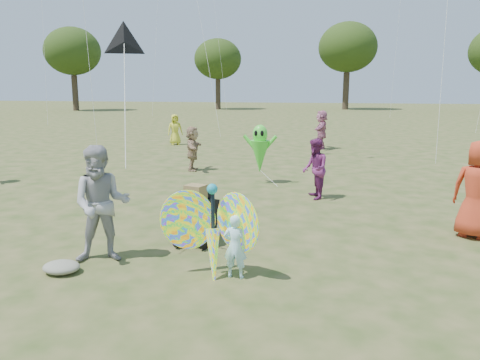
# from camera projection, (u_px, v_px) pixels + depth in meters

# --- Properties ---
(ground) EXTENTS (160.00, 160.00, 0.00)m
(ground) POSITION_uv_depth(u_px,v_px,m) (232.00, 266.00, 7.49)
(ground) COLOR #51592B
(ground) RESTS_ON ground
(child_girl) EXTENTS (0.36, 0.24, 0.97)m
(child_girl) POSITION_uv_depth(u_px,v_px,m) (235.00, 246.00, 6.94)
(child_girl) COLOR #B4F0FF
(child_girl) RESTS_ON ground
(adult_man) EXTENTS (1.12, 1.00, 1.91)m
(adult_man) POSITION_uv_depth(u_px,v_px,m) (102.00, 204.00, 7.53)
(adult_man) COLOR #9D9BA1
(adult_man) RESTS_ON ground
(grey_bag) EXTENTS (0.58, 0.47, 0.18)m
(grey_bag) POSITION_uv_depth(u_px,v_px,m) (61.00, 267.00, 7.18)
(grey_bag) COLOR gray
(grey_bag) RESTS_ON ground
(crowd_a) EXTENTS (1.08, 0.95, 1.86)m
(crowd_a) POSITION_uv_depth(u_px,v_px,m) (478.00, 189.00, 8.73)
(crowd_a) COLOR #B6361D
(crowd_a) RESTS_ON ground
(crowd_d) EXTENTS (0.68, 1.46, 1.51)m
(crowd_d) POSITION_uv_depth(u_px,v_px,m) (193.00, 148.00, 15.91)
(crowd_d) COLOR tan
(crowd_d) RESTS_ON ground
(crowd_e) EXTENTS (0.76, 0.88, 1.55)m
(crowd_e) POSITION_uv_depth(u_px,v_px,m) (315.00, 169.00, 11.85)
(crowd_e) COLOR #702560
(crowd_e) RESTS_ON ground
(crowd_g) EXTENTS (0.87, 0.78, 1.50)m
(crowd_g) POSITION_uv_depth(u_px,v_px,m) (175.00, 130.00, 23.06)
(crowd_g) COLOR gold
(crowd_g) RESTS_ON ground
(crowd_j) EXTENTS (0.54, 1.65, 1.77)m
(crowd_j) POSITION_uv_depth(u_px,v_px,m) (321.00, 130.00, 21.46)
(crowd_j) COLOR #B16588
(crowd_j) RESTS_ON ground
(jogging_stroller) EXTENTS (0.69, 1.12, 1.09)m
(jogging_stroller) POSITION_uv_depth(u_px,v_px,m) (198.00, 209.00, 8.55)
(jogging_stroller) COLOR black
(jogging_stroller) RESTS_ON ground
(butterfly_kite) EXTENTS (1.74, 0.75, 1.62)m
(butterfly_kite) POSITION_uv_depth(u_px,v_px,m) (213.00, 232.00, 6.98)
(butterfly_kite) COLOR red
(butterfly_kite) RESTS_ON ground
(delta_kite_rig) EXTENTS (1.04, 1.70, 2.48)m
(delta_kite_rig) POSITION_uv_depth(u_px,v_px,m) (124.00, 43.00, 8.46)
(delta_kite_rig) COLOR black
(delta_kite_rig) RESTS_ON ground
(alien_kite) EXTENTS (1.12, 0.69, 1.74)m
(alien_kite) POSITION_uv_depth(u_px,v_px,m) (260.00, 151.00, 13.75)
(alien_kite) COLOR #45DF34
(alien_kite) RESTS_ON ground
(tree_line) EXTENTS (91.78, 33.60, 10.79)m
(tree_line) POSITION_uv_depth(u_px,v_px,m) (365.00, 47.00, 48.52)
(tree_line) COLOR #3A2D21
(tree_line) RESTS_ON ground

